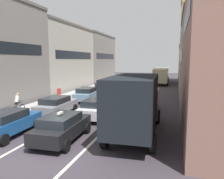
# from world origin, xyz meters

# --- Properties ---
(ground_plane) EXTENTS (140.00, 140.00, 0.00)m
(ground_plane) POSITION_xyz_m (0.00, 0.00, 0.00)
(ground_plane) COLOR #3B353D
(sidewalk_left) EXTENTS (2.60, 64.00, 0.14)m
(sidewalk_left) POSITION_xyz_m (-6.70, 20.00, 0.07)
(sidewalk_left) COLOR #AAAAAA
(sidewalk_left) RESTS_ON ground
(lane_stripe_left) EXTENTS (0.16, 60.00, 0.01)m
(lane_stripe_left) POSITION_xyz_m (-1.70, 20.00, 0.01)
(lane_stripe_left) COLOR silver
(lane_stripe_left) RESTS_ON ground
(lane_stripe_right) EXTENTS (0.16, 60.00, 0.01)m
(lane_stripe_right) POSITION_xyz_m (1.70, 20.00, 0.01)
(lane_stripe_right) COLOR silver
(lane_stripe_right) RESTS_ON ground
(building_row_left) EXTENTS (7.20, 43.90, 10.31)m
(building_row_left) POSITION_xyz_m (-12.00, 21.76, 4.98)
(building_row_left) COLOR gray
(building_row_left) RESTS_ON ground
(building_row_right) EXTENTS (7.20, 43.90, 14.05)m
(building_row_right) POSITION_xyz_m (9.90, 20.59, 5.73)
(building_row_right) COLOR #B2ADA3
(building_row_right) RESTS_ON ground
(removalist_box_truck) EXTENTS (2.92, 7.78, 3.58)m
(removalist_box_truck) POSITION_xyz_m (3.70, 4.14, 1.97)
(removalist_box_truck) COLOR #B7B29E
(removalist_box_truck) RESTS_ON ground
(taxi_centre_lane_front) EXTENTS (2.18, 4.36, 1.66)m
(taxi_centre_lane_front) POSITION_xyz_m (-0.01, 2.14, 0.80)
(taxi_centre_lane_front) COLOR black
(taxi_centre_lane_front) RESTS_ON ground
(sedan_left_lane_front) EXTENTS (2.18, 4.36, 1.49)m
(sedan_left_lane_front) POSITION_xyz_m (-3.50, 1.98, 0.80)
(sedan_left_lane_front) COLOR #194C8C
(sedan_left_lane_front) RESTS_ON ground
(sedan_centre_lane_second) EXTENTS (2.22, 4.38, 1.49)m
(sedan_centre_lane_second) POSITION_xyz_m (0.15, 7.21, 0.80)
(sedan_centre_lane_second) COLOR silver
(sedan_centre_lane_second) RESTS_ON ground
(wagon_left_lane_second) EXTENTS (2.08, 4.31, 1.49)m
(wagon_left_lane_second) POSITION_xyz_m (-3.35, 7.24, 0.80)
(wagon_left_lane_second) COLOR gray
(wagon_left_lane_second) RESTS_ON ground
(hatchback_centre_lane_third) EXTENTS (2.20, 4.37, 1.49)m
(hatchback_centre_lane_third) POSITION_xyz_m (0.10, 13.59, 0.80)
(hatchback_centre_lane_third) COLOR #A51E1E
(hatchback_centre_lane_third) RESTS_ON ground
(sedan_left_lane_third) EXTENTS (2.27, 4.40, 1.49)m
(sedan_left_lane_third) POSITION_xyz_m (-3.28, 13.56, 0.80)
(sedan_left_lane_third) COLOR #759EB7
(sedan_left_lane_third) RESTS_ON ground
(coupe_centre_lane_fourth) EXTENTS (2.09, 4.31, 1.49)m
(coupe_centre_lane_fourth) POSITION_xyz_m (-0.02, 19.46, 0.80)
(coupe_centre_lane_fourth) COLOR black
(coupe_centre_lane_fourth) RESTS_ON ground
(sedan_left_lane_fourth) EXTENTS (2.14, 4.34, 1.49)m
(sedan_left_lane_fourth) POSITION_xyz_m (-3.33, 19.40, 0.80)
(sedan_left_lane_fourth) COLOR beige
(sedan_left_lane_fourth) RESTS_ON ground
(sedan_centre_lane_fifth) EXTENTS (2.13, 4.34, 1.49)m
(sedan_centre_lane_fifth) POSITION_xyz_m (0.16, 25.21, 0.80)
(sedan_centre_lane_fifth) COLOR #19592D
(sedan_centre_lane_fifth) RESTS_ON ground
(sedan_left_lane_fifth) EXTENTS (2.17, 4.35, 1.49)m
(sedan_left_lane_fifth) POSITION_xyz_m (-3.35, 25.10, 0.80)
(sedan_left_lane_fifth) COLOR #B29319
(sedan_left_lane_fifth) RESTS_ON ground
(sedan_right_lane_behind_truck) EXTENTS (2.22, 4.38, 1.49)m
(sedan_right_lane_behind_truck) POSITION_xyz_m (3.22, 11.37, 0.80)
(sedan_right_lane_behind_truck) COLOR #194C8C
(sedan_right_lane_behind_truck) RESTS_ON ground
(bus_mid_queue_primary) EXTENTS (2.97, 10.55, 2.90)m
(bus_mid_queue_primary) POSITION_xyz_m (3.22, 34.43, 1.76)
(bus_mid_queue_primary) COLOR #BFB793
(bus_mid_queue_primary) RESTS_ON ground
(cyclist_on_sidewalk) EXTENTS (0.50, 1.73, 1.72)m
(cyclist_on_sidewalk) POSITION_xyz_m (-6.73, 6.81, 0.85)
(cyclist_on_sidewalk) COLOR black
(cyclist_on_sidewalk) RESTS_ON ground
(pedestrian_near_kerb) EXTENTS (0.34, 0.53, 1.66)m
(pedestrian_near_kerb) POSITION_xyz_m (-5.94, 12.24, 0.95)
(pedestrian_near_kerb) COLOR #262D47
(pedestrian_near_kerb) RESTS_ON ground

